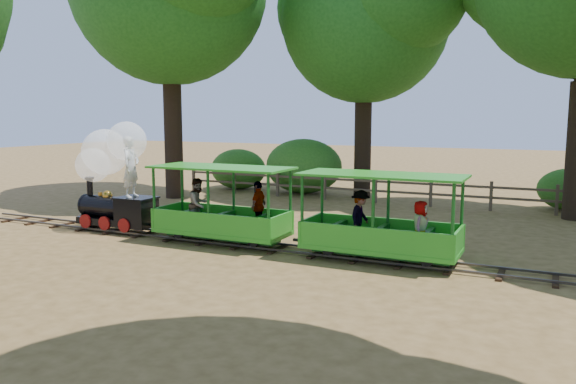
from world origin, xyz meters
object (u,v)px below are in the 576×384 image
at_px(carriage_rear, 380,227).
at_px(fence, 403,189).
at_px(carriage_front, 222,212).
at_px(locomotive, 111,169).

relative_size(carriage_rear, fence, 0.20).
bearing_deg(carriage_front, carriage_rear, 0.32).
relative_size(carriage_front, carriage_rear, 1.00).
bearing_deg(carriage_rear, locomotive, 179.46).
distance_m(locomotive, carriage_front, 3.74).
height_order(locomotive, carriage_front, locomotive).
bearing_deg(locomotive, fence, 52.16).
relative_size(carriage_front, fence, 0.20).
distance_m(carriage_front, fence, 8.43).
distance_m(carriage_rear, fence, 8.15).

